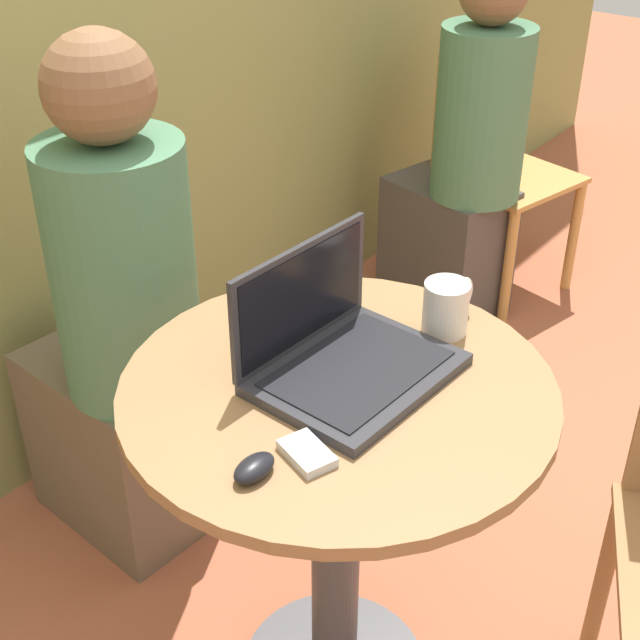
% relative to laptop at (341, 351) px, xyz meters
% --- Properties ---
extents(round_table, '(0.74, 0.74, 0.76)m').
position_rel_laptop_xyz_m(round_table, '(-0.03, -0.02, -0.25)').
color(round_table, '#4C4C51').
rests_on(round_table, ground_plane).
extents(laptop, '(0.34, 0.27, 0.21)m').
position_rel_laptop_xyz_m(laptop, '(0.00, 0.00, 0.00)').
color(laptop, '#2D2D33').
rests_on(laptop, round_table).
extents(cell_phone, '(0.08, 0.10, 0.02)m').
position_rel_laptop_xyz_m(cell_phone, '(-0.21, -0.09, -0.03)').
color(cell_phone, silver).
rests_on(cell_phone, round_table).
extents(computer_mouse, '(0.08, 0.04, 0.03)m').
position_rel_laptop_xyz_m(computer_mouse, '(-0.29, -0.06, -0.03)').
color(computer_mouse, black).
rests_on(computer_mouse, round_table).
extents(coffee_cup, '(0.13, 0.08, 0.10)m').
position_rel_laptop_xyz_m(coffee_cup, '(0.22, -0.07, 0.01)').
color(coffee_cup, white).
rests_on(coffee_cup, round_table).
extents(person_seated, '(0.32, 0.48, 1.24)m').
position_rel_laptop_xyz_m(person_seated, '(0.03, 0.63, -0.27)').
color(person_seated, brown).
rests_on(person_seated, ground_plane).
extents(chair_background, '(0.48, 0.48, 0.84)m').
position_rel_laptop_xyz_m(chair_background, '(1.68, 0.57, -0.36)').
color(chair_background, tan).
rests_on(chair_background, ground_plane).
extents(person_background, '(0.35, 0.47, 1.19)m').
position_rel_laptop_xyz_m(person_background, '(1.42, 0.55, -0.29)').
color(person_background, '#4C4742').
rests_on(person_background, ground_plane).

